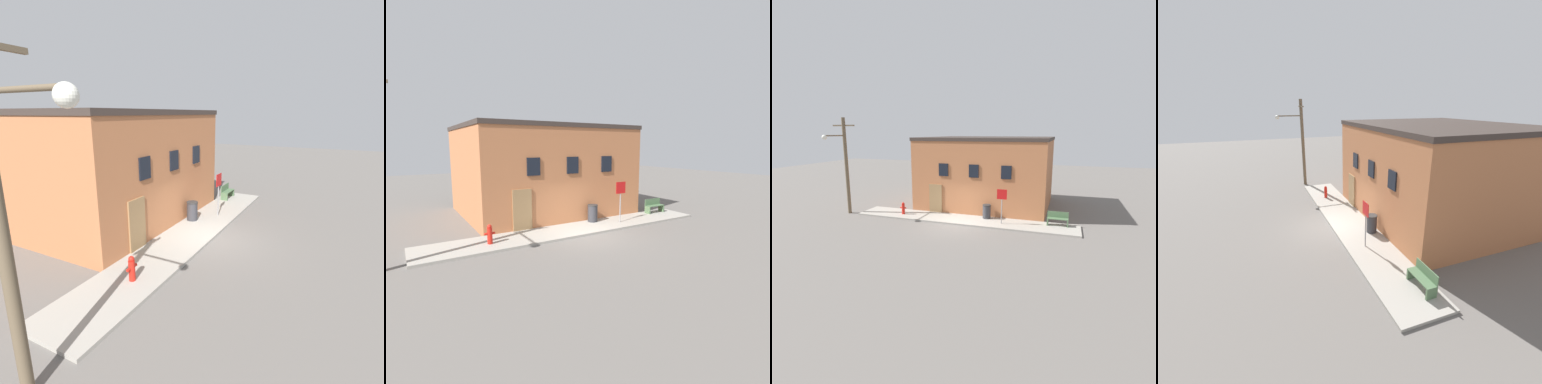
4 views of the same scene
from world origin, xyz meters
The scene contains 8 objects.
ground_plane centered at (0.00, 0.00, 0.00)m, with size 80.00×80.00×0.00m, color #66605B.
sidewalk centered at (0.00, 1.13, 0.06)m, with size 15.25×2.26×0.12m.
brick_building centered at (0.48, 6.41, 2.78)m, with size 9.84×8.43×5.55m.
fire_hydrant centered at (-4.44, 0.96, 0.55)m, with size 0.46×0.22×0.86m.
stop_sign centered at (2.77, 0.92, 1.69)m, with size 0.64×0.06×2.26m.
bench centered at (6.22, 1.73, 0.53)m, with size 1.29×0.44×0.86m.
trash_bin centered at (1.55, 1.84, 0.60)m, with size 0.57×0.57×0.96m.
utility_pole centered at (-8.58, 0.11, 3.78)m, with size 1.80×2.17×6.96m.
Camera 3 is at (6.54, -17.45, 5.92)m, focal length 28.00 mm.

